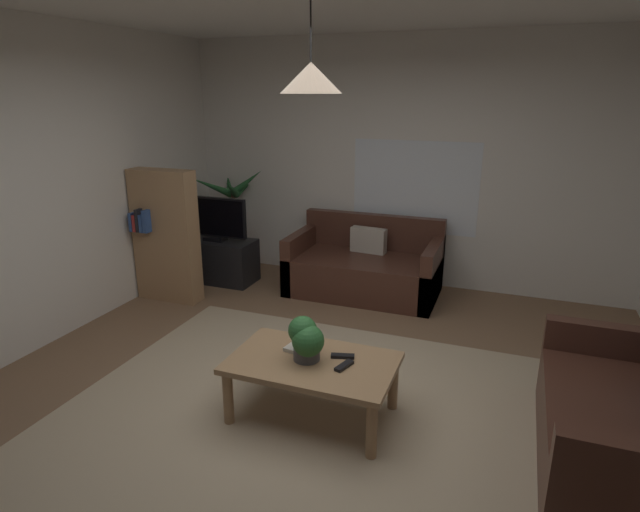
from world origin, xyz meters
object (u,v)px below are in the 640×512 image
object	(u,v)px
potted_palm_corner	(235,226)
pendant_lamp	(311,78)
couch_right_side	(632,432)
book_on_table_0	(296,349)
tv_stand	(218,260)
tv	(214,218)
coffee_table	(312,369)
bookshelf_corner	(165,236)
couch_under_window	(364,269)
remote_on_table_1	(344,366)
remote_on_table_0	(343,356)
potted_plant_on_table	(306,339)

from	to	relation	value
potted_palm_corner	pendant_lamp	xyz separation A→B (m)	(2.12, -2.68, 1.69)
couch_right_side	potted_palm_corner	xyz separation A→B (m)	(-4.06, 2.55, 0.27)
book_on_table_0	pendant_lamp	bearing A→B (deg)	-28.63
tv_stand	pendant_lamp	world-z (taller)	pendant_lamp
tv	pendant_lamp	size ratio (longest dim) A/B	1.32
tv_stand	coffee_table	bearing A→B (deg)	-46.22
book_on_table_0	pendant_lamp	distance (m)	1.80
tv	bookshelf_corner	bearing A→B (deg)	-105.59
couch_right_side	book_on_table_0	xyz separation A→B (m)	(-2.10, -0.05, 0.17)
tv	tv_stand	bearing A→B (deg)	90.00
bookshelf_corner	couch_under_window	bearing A→B (deg)	25.88
remote_on_table_1	remote_on_table_0	bearing A→B (deg)	129.84
bookshelf_corner	tv	bearing A→B (deg)	74.41
remote_on_table_1	pendant_lamp	size ratio (longest dim) A/B	0.26
pendant_lamp	couch_under_window	bearing A→B (deg)	97.78
remote_on_table_0	remote_on_table_1	xyz separation A→B (m)	(0.05, -0.12, 0.00)
tv_stand	tv	world-z (taller)	tv
remote_on_table_1	potted_palm_corner	xyz separation A→B (m)	(-2.34, 2.69, 0.10)
couch_right_side	tv	world-z (taller)	tv
remote_on_table_0	potted_palm_corner	distance (m)	3.44
coffee_table	remote_on_table_0	world-z (taller)	remote_on_table_0
couch_right_side	potted_palm_corner	world-z (taller)	potted_palm_corner
tv_stand	potted_palm_corner	distance (m)	0.60
potted_plant_on_table	pendant_lamp	bearing A→B (deg)	14.53
coffee_table	book_on_table_0	xyz separation A→B (m)	(-0.15, 0.08, 0.08)
couch_right_side	potted_plant_on_table	world-z (taller)	couch_right_side
remote_on_table_1	pendant_lamp	distance (m)	1.81
remote_on_table_0	potted_palm_corner	size ratio (longest dim) A/B	0.12
bookshelf_corner	pendant_lamp	bearing A→B (deg)	-33.12
pendant_lamp	tv_stand	bearing A→B (deg)	133.78
book_on_table_0	remote_on_table_0	distance (m)	0.33
potted_plant_on_table	tv_stand	bearing A→B (deg)	133.05
couch_right_side	potted_palm_corner	size ratio (longest dim) A/B	1.16
remote_on_table_1	tv_stand	xyz separation A→B (m)	(-2.29, 2.16, -0.19)
tv_stand	tv	bearing A→B (deg)	-90.00
couch_right_side	tv_stand	distance (m)	4.49
couch_under_window	tv_stand	size ratio (longest dim) A/B	1.80
book_on_table_0	tv	bearing A→B (deg)	133.00
couch_under_window	tv_stand	bearing A→B (deg)	-171.95
couch_under_window	remote_on_table_0	world-z (taller)	couch_under_window
remote_on_table_1	tv	bearing A→B (deg)	154.11
coffee_table	tv	distance (m)	2.99
coffee_table	tv_stand	xyz separation A→B (m)	(-2.06, 2.15, -0.11)
couch_under_window	coffee_table	size ratio (longest dim) A/B	1.45
coffee_table	bookshelf_corner	distance (m)	2.70
potted_plant_on_table	potted_palm_corner	size ratio (longest dim) A/B	0.24
tv	remote_on_table_0	bearing A→B (deg)	-42.04
couch_right_side	remote_on_table_1	bearing A→B (deg)	-85.32
remote_on_table_1	pendant_lamp	bearing A→B (deg)	-165.61
tv_stand	remote_on_table_1	bearing A→B (deg)	-43.35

